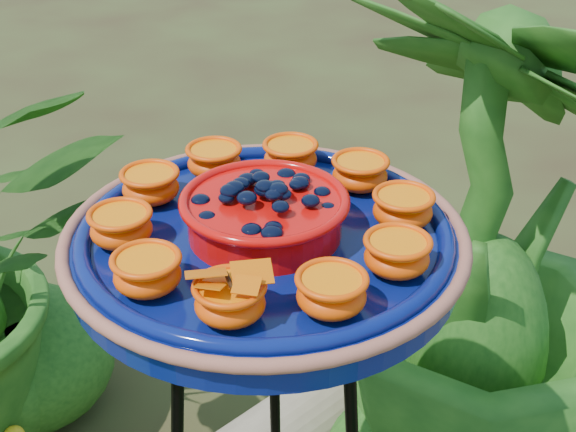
# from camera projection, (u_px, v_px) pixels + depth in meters

# --- Properties ---
(feeder_dish) EXTENTS (0.49, 0.49, 0.11)m
(feeder_dish) POSITION_uv_depth(u_px,v_px,m) (265.00, 235.00, 0.93)
(feeder_dish) COLOR #07135A
(feeder_dish) RESTS_ON tripod_stand
(shrub_back_right) EXTENTS (0.89, 0.89, 1.12)m
(shrub_back_right) POSITION_uv_depth(u_px,v_px,m) (489.00, 265.00, 1.56)
(shrub_back_right) COLOR #184612
(shrub_back_right) RESTS_ON ground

